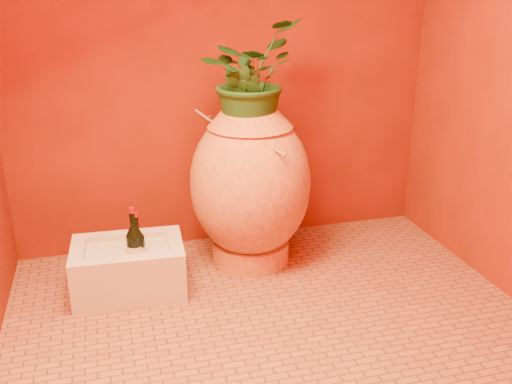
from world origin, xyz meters
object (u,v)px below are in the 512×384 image
object	(u,v)px
wine_bottle_b	(135,251)
amphora	(250,183)
wine_bottle_a	(138,249)
wine_bottle_c	(135,248)
stone_basin	(129,269)
wall_tap	(212,127)

from	to	relation	value
wine_bottle_b	amphora	bearing A→B (deg)	18.18
wine_bottle_a	wine_bottle_b	world-z (taller)	wine_bottle_a
wine_bottle_b	wine_bottle_c	world-z (taller)	wine_bottle_c
wine_bottle_c	wine_bottle_a	bearing A→B (deg)	20.82
stone_basin	wall_tap	xyz separation A→B (m)	(0.54, 0.44, 0.61)
stone_basin	wall_tap	size ratio (longest dim) A/B	3.94
stone_basin	wine_bottle_a	bearing A→B (deg)	-40.40
wine_bottle_b	wall_tap	bearing A→B (deg)	44.27
stone_basin	wine_bottle_a	world-z (taller)	wine_bottle_a
stone_basin	wine_bottle_c	xyz separation A→B (m)	(0.04, -0.05, 0.14)
amphora	wine_bottle_a	size ratio (longest dim) A/B	3.06
stone_basin	wine_bottle_c	bearing A→B (deg)	-54.01
stone_basin	wall_tap	distance (m)	0.93
wine_bottle_c	wall_tap	xyz separation A→B (m)	(0.51, 0.49, 0.47)
stone_basin	wine_bottle_a	size ratio (longest dim) A/B	1.86
amphora	stone_basin	bearing A→B (deg)	-166.50
amphora	wine_bottle_b	size ratio (longest dim) A/B	3.23
wine_bottle_c	wall_tap	world-z (taller)	wall_tap
wine_bottle_a	amphora	bearing A→B (deg)	18.22
wine_bottle_a	wine_bottle_b	xyz separation A→B (m)	(-0.02, -0.00, -0.01)
wine_bottle_b	wine_bottle_c	distance (m)	0.02
wine_bottle_b	wine_bottle_c	xyz separation A→B (m)	(-0.00, -0.00, 0.02)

